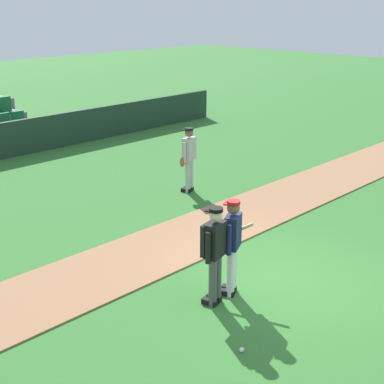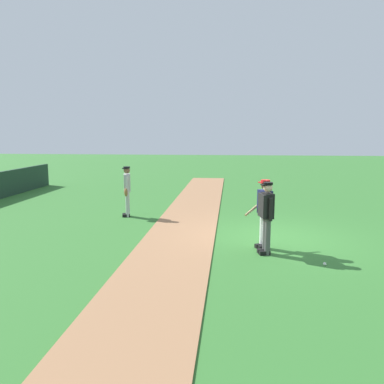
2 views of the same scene
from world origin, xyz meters
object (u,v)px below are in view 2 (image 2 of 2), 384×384
object	(u,v)px
batter_navy_jersey	(264,211)
umpire_home_plate	(266,214)
baseball	(325,264)
runner_grey_jersey	(127,189)

from	to	relation	value
batter_navy_jersey	umpire_home_plate	distance (m)	0.47
batter_navy_jersey	baseball	xyz separation A→B (m)	(-1.20, -1.25, -0.93)
runner_grey_jersey	baseball	distance (m)	7.36
umpire_home_plate	runner_grey_jersey	bearing A→B (deg)	49.25
runner_grey_jersey	baseball	size ratio (longest dim) A/B	23.78
batter_navy_jersey	runner_grey_jersey	distance (m)	5.57
batter_navy_jersey	umpire_home_plate	xyz separation A→B (m)	(-0.46, -0.01, 0.03)
umpire_home_plate	baseball	xyz separation A→B (m)	(-0.74, -1.24, -0.96)
batter_navy_jersey	baseball	bearing A→B (deg)	-133.77
umpire_home_plate	runner_grey_jersey	xyz separation A→B (m)	(3.83, 4.45, -0.04)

